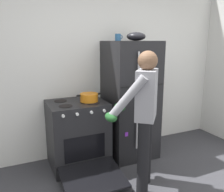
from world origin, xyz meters
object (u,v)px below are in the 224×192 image
red_pot (89,97)px  coffee_mug (118,37)px  refrigerator (130,100)px  person_cook (143,110)px  stove_range (78,135)px  mixing_bowl (136,36)px

red_pot → coffee_mug: 0.92m
refrigerator → person_cook: (-0.29, -0.83, 0.10)m
stove_range → red_pot: 0.54m
stove_range → refrigerator: bearing=1.2°
stove_range → person_cook: (0.52, -0.81, 0.51)m
person_cook → coffee_mug: bearing=82.5°
stove_range → coffee_mug: bearing=6.1°
mixing_bowl → stove_range: bearing=-178.9°
mixing_bowl → red_pot: bearing=-176.1°
red_pot → mixing_bowl: 1.08m
red_pot → mixing_bowl: (0.73, 0.05, 0.80)m
refrigerator → person_cook: bearing=-109.4°
coffee_mug → refrigerator: bearing=-15.8°
stove_range → red_pot: size_ratio=3.57×
person_cook → red_pot: bearing=114.6°
refrigerator → person_cook: size_ratio=1.06×
refrigerator → red_pot: size_ratio=5.00×
refrigerator → red_pot: refrigerator is taller
coffee_mug → red_pot: bearing=-168.1°
stove_range → coffee_mug: (0.63, 0.07, 1.30)m
person_cook → coffee_mug: 1.19m
refrigerator → coffee_mug: size_ratio=15.16×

